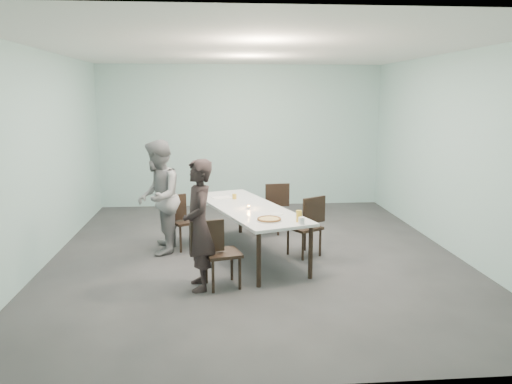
{
  "coord_description": "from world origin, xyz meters",
  "views": [
    {
      "loc": [
        -0.6,
        -7.19,
        2.36
      ],
      "look_at": [
        0.0,
        -0.2,
        1.0
      ],
      "focal_mm": 35.0,
      "sensor_mm": 36.0,
      "label": 1
    }
  ],
  "objects": [
    {
      "name": "side_plate",
      "position": [
        0.25,
        -0.56,
        0.76
      ],
      "size": [
        0.18,
        0.18,
        0.01
      ],
      "primitive_type": "cylinder",
      "color": "white",
      "rests_on": "table"
    },
    {
      "name": "water_tumbler",
      "position": [
        0.5,
        -1.11,
        0.8
      ],
      "size": [
        0.08,
        0.08,
        0.09
      ],
      "primitive_type": "cylinder",
      "color": "silver",
      "rests_on": "table"
    },
    {
      "name": "pizza",
      "position": [
        0.11,
        -0.9,
        0.77
      ],
      "size": [
        0.34,
        0.34,
        0.04
      ],
      "color": "white",
      "rests_on": "table"
    },
    {
      "name": "ground",
      "position": [
        0.0,
        0.0,
        0.0
      ],
      "size": [
        7.0,
        7.0,
        0.0
      ],
      "primitive_type": "plane",
      "color": "#333335",
      "rests_on": "ground"
    },
    {
      "name": "beer_glass",
      "position": [
        0.49,
        -0.98,
        0.82
      ],
      "size": [
        0.08,
        0.08,
        0.15
      ],
      "primitive_type": "cylinder",
      "color": "gold",
      "rests_on": "table"
    },
    {
      "name": "diner_near",
      "position": [
        -0.79,
        -1.26,
        0.81
      ],
      "size": [
        0.47,
        0.64,
        1.62
      ],
      "primitive_type": "imported",
      "rotation": [
        0.0,
        0.0,
        -1.42
      ],
      "color": "black",
      "rests_on": "ground"
    },
    {
      "name": "chair_far_left",
      "position": [
        -1.13,
        0.39,
        0.5
      ],
      "size": [
        0.64,
        0.57,
        0.87
      ],
      "rotation": [
        0.0,
        0.0,
        0.52
      ],
      "color": "black",
      "rests_on": "ground"
    },
    {
      "name": "tealight",
      "position": [
        -0.11,
        -0.19,
        0.77
      ],
      "size": [
        0.06,
        0.06,
        0.05
      ],
      "color": "silver",
      "rests_on": "table"
    },
    {
      "name": "chair_near_left",
      "position": [
        -0.58,
        -1.26,
        0.5
      ],
      "size": [
        0.65,
        0.51,
        0.87
      ],
      "rotation": [
        0.0,
        0.0,
        0.25
      ],
      "color": "black",
      "rests_on": "ground"
    },
    {
      "name": "table",
      "position": [
        -0.11,
        -0.02,
        0.69
      ],
      "size": [
        1.69,
        2.75,
        0.75
      ],
      "rotation": [
        0.0,
        0.0,
        0.33
      ],
      "color": "white",
      "rests_on": "ground"
    },
    {
      "name": "chair_near_right",
      "position": [
        0.8,
        -0.06,
        0.5
      ],
      "size": [
        0.64,
        0.58,
        0.87
      ],
      "rotation": [
        0.0,
        0.0,
        3.68
      ],
      "color": "black",
      "rests_on": "ground"
    },
    {
      "name": "amber_tumbler",
      "position": [
        -0.28,
        0.54,
        0.79
      ],
      "size": [
        0.07,
        0.07,
        0.08
      ],
      "primitive_type": "cylinder",
      "color": "gold",
      "rests_on": "table"
    },
    {
      "name": "menu",
      "position": [
        -0.47,
        0.65,
        0.75
      ],
      "size": [
        0.36,
        0.31,
        0.01
      ],
      "primitive_type": "cube",
      "rotation": [
        0.0,
        0.0,
        0.33
      ],
      "color": "silver",
      "rests_on": "table"
    },
    {
      "name": "diner_far",
      "position": [
        -1.44,
        0.23,
        0.86
      ],
      "size": [
        0.66,
        0.84,
        1.72
      ],
      "primitive_type": "imported",
      "rotation": [
        0.0,
        0.0,
        -1.58
      ],
      "color": "gray",
      "rests_on": "ground"
    },
    {
      "name": "room_shell",
      "position": [
        0.0,
        0.0,
        2.03
      ],
      "size": [
        6.02,
        7.02,
        3.01
      ],
      "color": "#A1CBC8",
      "rests_on": "ground"
    },
    {
      "name": "chair_far_right",
      "position": [
        0.38,
        1.17,
        0.5
      ],
      "size": [
        0.63,
        0.46,
        0.87
      ],
      "rotation": [
        0.0,
        0.0,
        3.24
      ],
      "color": "black",
      "rests_on": "ground"
    }
  ]
}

